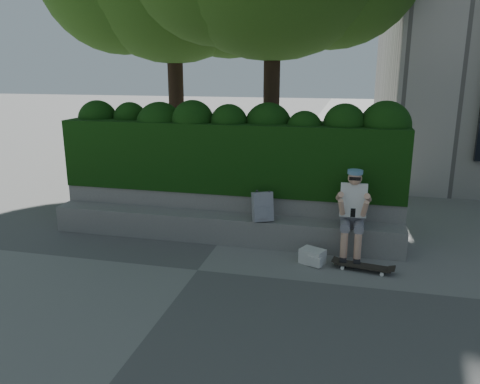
% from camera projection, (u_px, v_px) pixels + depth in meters
% --- Properties ---
extents(ground, '(80.00, 80.00, 0.00)m').
position_uv_depth(ground, '(198.00, 270.00, 6.84)').
color(ground, slate).
rests_on(ground, ground).
extents(bench_ledge, '(6.00, 0.45, 0.45)m').
position_uv_depth(bench_ledge, '(221.00, 228.00, 7.95)').
color(bench_ledge, gray).
rests_on(bench_ledge, ground).
extents(planter_wall, '(6.00, 0.50, 0.75)m').
position_uv_depth(planter_wall, '(228.00, 212.00, 8.36)').
color(planter_wall, gray).
rests_on(planter_wall, ground).
extents(hedge, '(6.00, 1.00, 1.20)m').
position_uv_depth(hedge, '(231.00, 156.00, 8.32)').
color(hedge, black).
rests_on(hedge, planter_wall).
extents(person, '(0.40, 0.76, 1.38)m').
position_uv_depth(person, '(353.00, 210.00, 7.16)').
color(person, slate).
rests_on(person, ground).
extents(skateboard, '(0.82, 0.33, 0.08)m').
position_uv_depth(skateboard, '(363.00, 266.00, 6.80)').
color(skateboard, black).
rests_on(skateboard, ground).
extents(backpack_plaid, '(0.37, 0.29, 0.47)m').
position_uv_depth(backpack_plaid, '(263.00, 207.00, 7.57)').
color(backpack_plaid, '#9E9EA2').
rests_on(backpack_plaid, bench_ledge).
extents(backpack_ground, '(0.42, 0.37, 0.23)m').
position_uv_depth(backpack_ground, '(312.00, 256.00, 7.05)').
color(backpack_ground, beige).
rests_on(backpack_ground, ground).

